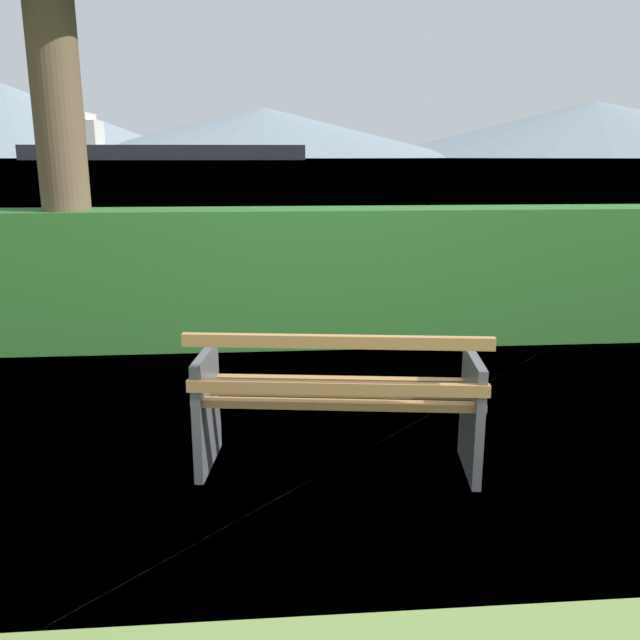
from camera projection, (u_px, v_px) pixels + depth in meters
ground_plane at (338, 465)px, 3.85m from camera, size 1400.00×1400.00×0.00m
water_surface at (265, 159)px, 302.42m from camera, size 620.00×620.00×0.00m
park_bench at (338, 400)px, 3.69m from camera, size 1.64×0.77×0.87m
hedge_row at (308, 276)px, 6.26m from camera, size 9.94×0.63×1.27m
cargo_ship_large at (144, 147)px, 259.58m from camera, size 109.31×18.61×17.64m
distant_hills at (331, 127)px, 573.07m from camera, size 874.92×408.11×59.62m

